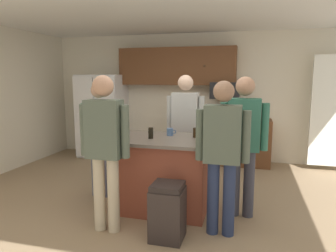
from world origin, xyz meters
The scene contains 17 objects.
floor centered at (0.00, 0.00, 0.00)m, with size 7.04×7.04×0.00m, color #937A5B.
ceiling centered at (0.00, 0.00, 2.60)m, with size 7.04×7.04×0.00m, color white.
back_wall centered at (0.00, 2.80, 1.30)m, with size 6.40×0.10×2.60m, color beige.
cabinet_run_upper centered at (-0.40, 2.60, 1.93)m, with size 2.40×0.38×0.75m.
cabinet_run_lower centered at (0.60, 2.48, 0.45)m, with size 1.80×0.63×0.90m.
refrigerator centered at (-2.00, 2.38, 0.88)m, with size 0.93×0.76×1.76m.
microwave_over_range centered at (0.60, 2.50, 1.45)m, with size 0.56×0.40×0.32m, color black.
kitchen_island centered at (0.03, 0.02, 0.48)m, with size 1.31×0.91×0.94m.
person_elder_center centered at (0.83, -0.47, 0.96)m, with size 0.57×0.22×1.67m.
person_guest_left centered at (-0.94, 0.23, 0.94)m, with size 0.57×0.22×1.63m.
person_guest_by_door centered at (1.03, 0.06, 0.99)m, with size 0.57×0.23×1.71m.
person_host_foreground centered at (-0.41, -0.71, 1.00)m, with size 0.57×0.23×1.72m.
person_guest_right centered at (0.16, 0.81, 1.01)m, with size 0.57×0.23×1.74m.
glass_pilsner centered at (-0.09, -0.07, 1.01)m, with size 0.06×0.06×0.14m.
glass_stout_tall centered at (0.44, 0.16, 1.01)m, with size 0.08×0.08×0.12m.
mug_ceramic_white centered at (0.09, 0.20, 0.99)m, with size 0.13×0.08×0.10m.
trash_bin centered at (0.30, -0.72, 0.30)m, with size 0.34×0.34×0.61m.
Camera 1 is at (1.11, -3.72, 1.70)m, focal length 33.38 mm.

